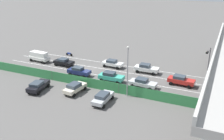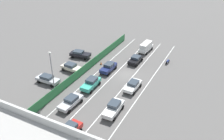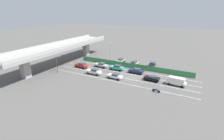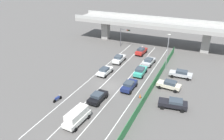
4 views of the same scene
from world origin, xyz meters
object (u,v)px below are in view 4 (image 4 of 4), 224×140
object	(u,v)px
car_sedan_black	(98,97)
motorcycle	(57,99)
car_sedan_white	(105,71)
car_sedan_red	(141,51)
traffic_light	(124,34)
street_lamp	(168,49)
parked_wagon_silver	(181,74)
car_van_white	(77,116)
car_sedan_silver	(149,61)
parked_sedan_dark	(173,103)
car_taxi_teal	(140,71)
traffic_cone	(140,96)
car_sedan_navy	(129,85)
parked_sedan_cream	(169,85)
car_hatchback_white	(119,59)

from	to	relation	value
car_sedan_black	motorcycle	distance (m)	6.79
car_sedan_white	car_sedan_red	xyz separation A→B (m)	(3.28, 14.41, 0.07)
traffic_light	street_lamp	bearing A→B (deg)	-36.34
parked_wagon_silver	motorcycle	bearing A→B (deg)	-134.81
car_sedan_white	street_lamp	world-z (taller)	street_lamp
car_sedan_white	car_van_white	xyz separation A→B (m)	(3.42, -15.98, 0.37)
car_sedan_silver	car_sedan_white	xyz separation A→B (m)	(-6.93, -8.78, -0.01)
parked_sedan_dark	parked_wagon_silver	size ratio (longest dim) A/B	1.05
car_taxi_teal	parked_sedan_dark	xyz separation A→B (m)	(8.48, -9.19, -0.05)
street_lamp	traffic_cone	distance (m)	13.99
parked_sedan_dark	parked_wagon_silver	world-z (taller)	parked_sedan_dark
car_sedan_navy	parked_sedan_cream	bearing A→B (deg)	26.73
car_sedan_navy	parked_wagon_silver	bearing A→B (deg)	48.86
car_van_white	motorcycle	distance (m)	7.20
car_sedan_silver	parked_wagon_silver	distance (m)	8.54
parked_sedan_cream	car_hatchback_white	bearing A→B (deg)	149.91
car_sedan_silver	parked_sedan_dark	size ratio (longest dim) A/B	0.99
parked_sedan_dark	car_van_white	bearing A→B (deg)	-141.03
car_sedan_navy	traffic_cone	distance (m)	3.28
car_sedan_red	street_lamp	size ratio (longest dim) A/B	0.56
car_sedan_navy	car_sedan_black	world-z (taller)	car_sedan_navy
car_sedan_silver	car_hatchback_white	bearing A→B (deg)	-167.11
car_van_white	traffic_light	bearing A→B (deg)	100.75
motorcycle	car_taxi_teal	bearing A→B (deg)	57.77
car_sedan_black	motorcycle	world-z (taller)	car_sedan_black
car_sedan_red	motorcycle	world-z (taller)	car_sedan_red
car_hatchback_white	parked_sedan_cream	bearing A→B (deg)	-30.09
street_lamp	motorcycle	bearing A→B (deg)	-124.68
car_hatchback_white	parked_wagon_silver	size ratio (longest dim) A/B	1.03
car_hatchback_white	traffic_cone	xyz separation A→B (m)	(9.39, -12.81, -0.60)
car_hatchback_white	parked_wagon_silver	bearing A→B (deg)	-8.09
car_hatchback_white	parked_wagon_silver	world-z (taller)	car_hatchback_white
parked_sedan_dark	street_lamp	world-z (taller)	street_lamp
parked_sedan_dark	traffic_cone	distance (m)	5.85
car_sedan_black	traffic_light	bearing A→B (deg)	103.11
car_taxi_teal	car_sedan_black	distance (m)	12.90
traffic_cone	parked_sedan_cream	bearing A→B (deg)	52.49
motorcycle	parked_sedan_cream	size ratio (longest dim) A/B	0.44
car_sedan_silver	parked_sedan_dark	distance (m)	17.31
traffic_light	car_taxi_teal	bearing A→B (deg)	-56.94
car_sedan_navy	traffic_cone	world-z (taller)	car_sedan_navy
car_sedan_white	car_hatchback_white	world-z (taller)	car_hatchback_white
traffic_cone	car_sedan_black	bearing A→B (deg)	-146.63
car_hatchback_white	car_sedan_black	size ratio (longest dim) A/B	1.09
car_hatchback_white	car_sedan_white	bearing A→B (deg)	-91.14
car_sedan_navy	parked_sedan_cream	distance (m)	7.42
parked_wagon_silver	car_taxi_teal	bearing A→B (deg)	-163.36
car_sedan_navy	traffic_light	size ratio (longest dim) A/B	0.84
car_sedan_red	motorcycle	bearing A→B (deg)	-102.74
traffic_light	traffic_cone	xyz separation A→B (m)	(12.55, -23.51, -3.37)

